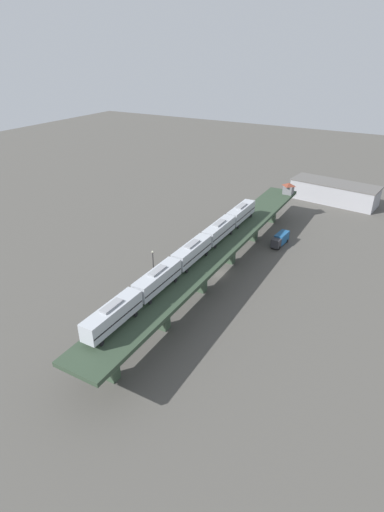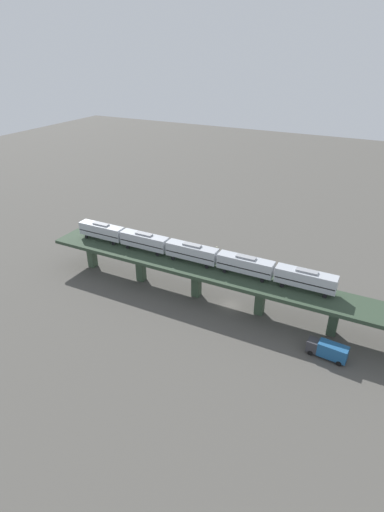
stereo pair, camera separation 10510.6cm
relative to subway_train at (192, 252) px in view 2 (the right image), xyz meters
The scene contains 7 objects.
ground_plane 14.56m from the subway_train, 82.10° to the left, with size 400.00×400.00×0.00m, color #4C4944.
elevated_viaduct 10.88m from the subway_train, 81.97° to the left, with size 8.70×92.03×7.60m.
subway_train is the anchor object (origin of this frame).
street_car_black 28.47m from the subway_train, 104.39° to the left, with size 2.02×4.44×1.89m.
street_car_white 19.11m from the subway_train, 118.95° to the left, with size 2.57×4.65×1.89m.
delivery_truck 34.58m from the subway_train, 74.58° to the left, with size 2.91×7.37×3.20m.
street_lamp 12.52m from the subway_train, behind, with size 0.44×0.44×6.94m.
Camera 2 is at (68.73, 25.47, 50.83)m, focal length 28.00 mm.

